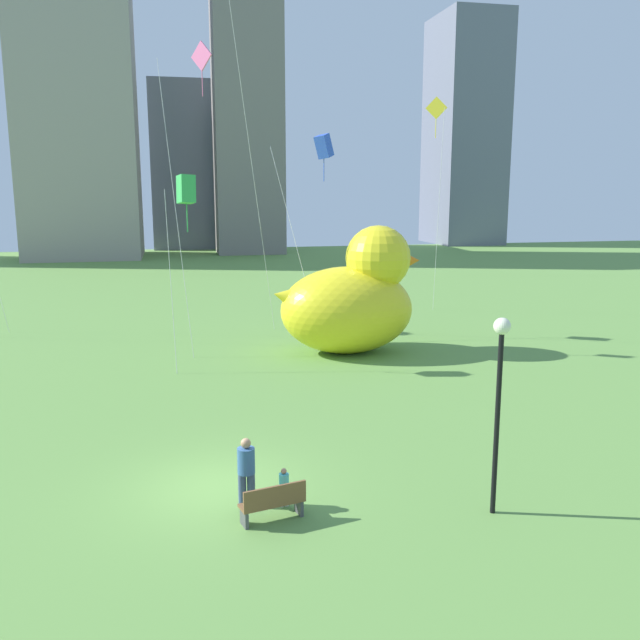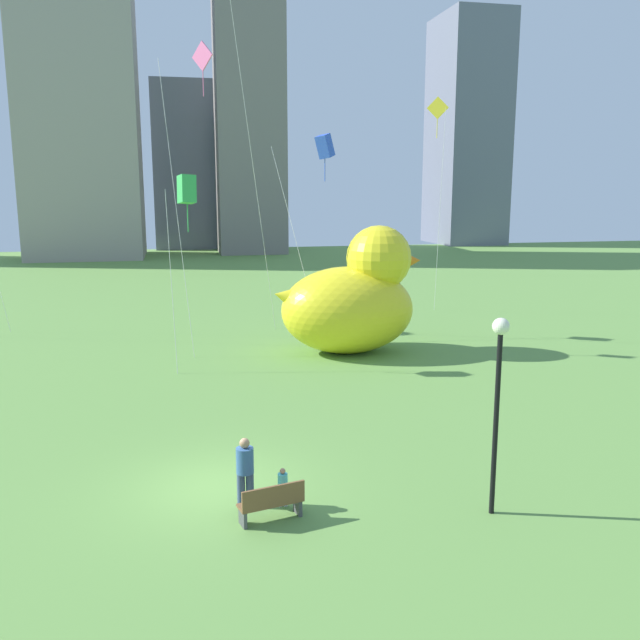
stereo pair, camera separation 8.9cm
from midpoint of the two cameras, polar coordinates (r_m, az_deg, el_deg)
The scene contains 11 objects.
ground_plane at distance 17.85m, azimuth -8.80°, elevation -13.72°, with size 140.00×140.00×0.00m, color #629243.
park_bench at distance 15.90m, azimuth -4.11°, elevation -14.97°, with size 1.56×0.79×0.90m.
person_adult at distance 16.45m, azimuth -6.36°, elevation -12.30°, with size 0.41×0.41×1.69m.
person_child at distance 16.53m, azimuth -3.20°, elevation -13.68°, with size 0.23×0.23×0.96m.
giant_inflatable_duck at distance 30.89m, azimuth 2.62°, elevation 1.75°, with size 6.98×4.48×5.79m.
lamppost at distance 15.77m, azimuth 14.65°, elevation -4.76°, with size 0.38×0.38×4.62m.
city_skyline at distance 82.77m, azimuth -13.65°, elevation 17.65°, with size 85.45×20.58×40.92m.
kite_pink at distance 32.21m, azimuth -10.20°, elevation 19.81°, with size 2.37×2.80×13.75m.
kite_blue at distance 34.60m, azimuth 0.23°, elevation 14.27°, with size 3.15×3.26×10.09m.
kite_yellow at distance 41.73m, azimuth 9.68°, elevation 16.36°, with size 1.12×0.73×12.62m.
kite_green at distance 28.20m, azimuth -11.26°, elevation 10.63°, with size 1.26×1.53×7.98m.
Camera 1 is at (-0.84, -16.20, 7.43)m, focal length 38.17 mm.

